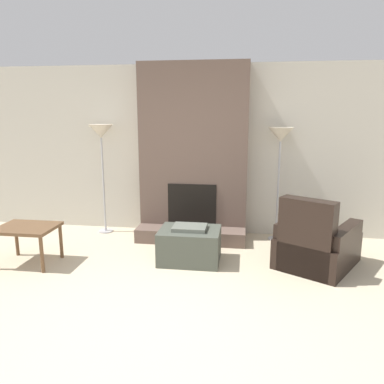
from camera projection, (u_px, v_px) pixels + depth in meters
ground_plane at (153, 328)px, 3.34m from camera, size 24.00×24.00×0.00m
wall_back at (196, 151)px, 5.84m from camera, size 7.40×0.06×2.60m
fireplace at (194, 158)px, 5.63m from camera, size 1.61×0.73×2.60m
ottoman at (190, 245)px, 4.80m from camera, size 0.77×0.58×0.48m
armchair at (315, 246)px, 4.63m from camera, size 1.19×1.26×0.92m
side_table at (27, 231)px, 4.69m from camera, size 0.71×0.55×0.49m
floor_lamp_left at (101, 137)px, 5.73m from camera, size 0.37×0.37×1.71m
floor_lamp_right at (280, 140)px, 5.36m from camera, size 0.37×0.37×1.68m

